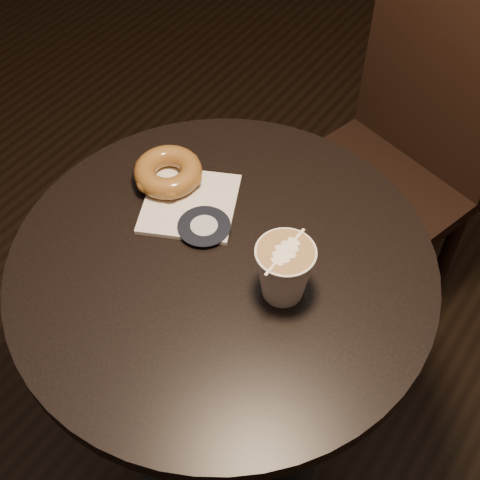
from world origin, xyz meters
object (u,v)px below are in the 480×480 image
at_px(pastry_bag, 190,204).
at_px(latte_cup, 284,272).
at_px(chair, 400,144).
at_px(doughnut, 168,172).
at_px(cafe_table, 224,326).

xyz_separation_m(pastry_bag, latte_cup, (0.23, -0.06, 0.05)).
distance_m(chair, doughnut, 0.63).
relative_size(chair, doughnut, 8.21).
height_order(chair, latte_cup, chair).
distance_m(cafe_table, pastry_bag, 0.24).
bearing_deg(cafe_table, latte_cup, 3.51).
distance_m(pastry_bag, doughnut, 0.07).
relative_size(chair, latte_cup, 9.75).
bearing_deg(cafe_table, doughnut, 153.79).
xyz_separation_m(chair, doughnut, (-0.23, -0.54, 0.22)).
bearing_deg(doughnut, cafe_table, -26.21).
distance_m(chair, pastry_bag, 0.62).
relative_size(cafe_table, latte_cup, 7.37).
height_order(pastry_bag, latte_cup, latte_cup).
distance_m(doughnut, latte_cup, 0.30).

